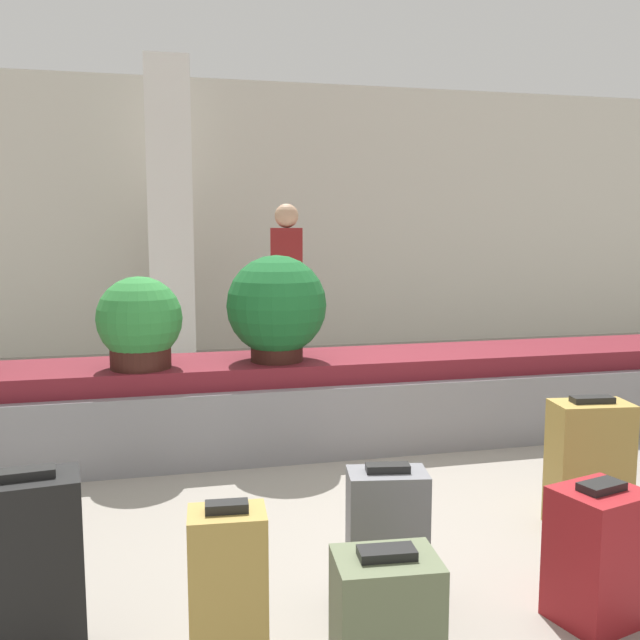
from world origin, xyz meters
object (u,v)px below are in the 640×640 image
(potted_plant_1, at_px, (140,324))
(traveler_0, at_px, (287,272))
(suitcase_0, at_px, (598,555))
(potted_plant_0, at_px, (276,308))
(suitcase_3, at_px, (228,605))
(suitcase_4, at_px, (386,623))
(suitcase_7, at_px, (387,539))
(suitcase_2, at_px, (31,570))
(pillar, at_px, (170,216))
(suitcase_1, at_px, (589,465))

(potted_plant_1, height_order, traveler_0, traveler_0)
(suitcase_0, distance_m, potted_plant_0, 2.57)
(suitcase_3, bearing_deg, traveler_0, 81.49)
(suitcase_4, bearing_deg, suitcase_7, 75.72)
(potted_plant_1, bearing_deg, suitcase_3, -83.58)
(suitcase_4, bearing_deg, suitcase_2, 164.16)
(potted_plant_0, bearing_deg, suitcase_0, -70.88)
(pillar, xyz_separation_m, suitcase_7, (0.63, -5.18, -1.32))
(suitcase_4, relative_size, suitcase_7, 0.83)
(suitcase_7, relative_size, traveler_0, 0.34)
(suitcase_0, height_order, suitcase_1, suitcase_1)
(traveler_0, bearing_deg, suitcase_3, -91.03)
(suitcase_7, relative_size, potted_plant_1, 1.01)
(suitcase_2, distance_m, potted_plant_0, 2.53)
(pillar, xyz_separation_m, suitcase_1, (1.85, -4.70, -1.28))
(suitcase_3, relative_size, potted_plant_1, 1.13)
(suitcase_4, xyz_separation_m, suitcase_7, (0.17, 0.48, 0.05))
(suitcase_0, height_order, potted_plant_1, potted_plant_1)
(pillar, bearing_deg, potted_plant_1, -95.48)
(suitcase_1, relative_size, suitcase_4, 1.38)
(suitcase_2, xyz_separation_m, potted_plant_1, (0.36, 2.08, 0.56))
(suitcase_0, height_order, suitcase_4, suitcase_0)
(suitcase_0, xyz_separation_m, potted_plant_1, (-1.68, 2.30, 0.63))
(potted_plant_0, bearing_deg, suitcase_2, -120.13)
(suitcase_7, xyz_separation_m, potted_plant_1, (-0.94, 2.02, 0.61))
(suitcase_2, bearing_deg, suitcase_0, -12.83)
(suitcase_7, distance_m, potted_plant_0, 2.17)
(suitcase_0, height_order, suitcase_7, suitcase_7)
(suitcase_3, bearing_deg, suitcase_1, 29.70)
(suitcase_2, height_order, potted_plant_0, potted_plant_0)
(suitcase_3, relative_size, traveler_0, 0.38)
(suitcase_7, bearing_deg, suitcase_1, 31.27)
(pillar, distance_m, potted_plant_0, 3.24)
(suitcase_0, distance_m, suitcase_1, 0.89)
(suitcase_0, bearing_deg, pillar, 88.95)
(suitcase_3, height_order, potted_plant_1, potted_plant_1)
(suitcase_3, bearing_deg, suitcase_2, 155.88)
(pillar, bearing_deg, suitcase_0, -75.82)
(suitcase_2, bearing_deg, potted_plant_0, 53.17)
(potted_plant_1, bearing_deg, pillar, 84.52)
(potted_plant_0, bearing_deg, suitcase_3, -103.68)
(suitcase_2, xyz_separation_m, suitcase_4, (1.12, -0.43, -0.10))
(pillar, relative_size, suitcase_0, 5.87)
(suitcase_4, bearing_deg, suitcase_3, 175.55)
(suitcase_3, distance_m, potted_plant_0, 2.61)
(suitcase_3, xyz_separation_m, suitcase_4, (0.49, -0.08, -0.08))
(pillar, distance_m, suitcase_3, 5.73)
(traveler_0, bearing_deg, suitcase_4, -85.39)
(suitcase_4, relative_size, potted_plant_1, 0.84)
(potted_plant_0, bearing_deg, suitcase_1, -50.98)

